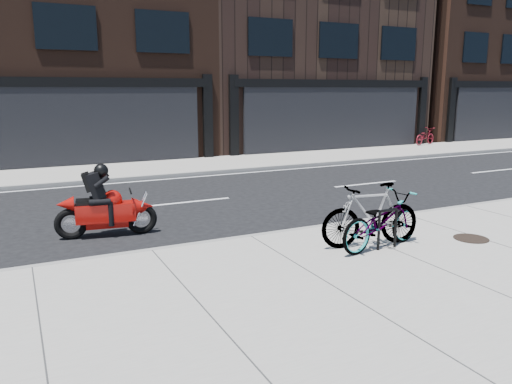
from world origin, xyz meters
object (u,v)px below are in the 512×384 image
bicycle_rear (371,215)px  bicycle_far (425,136)px  bicycle_front (381,221)px  manhole_cover (471,238)px  motorcycle (110,207)px  bike_rack (388,225)px

bicycle_rear → bicycle_far: (13.53, 12.44, -0.15)m
bicycle_front → manhole_cover: size_ratio=2.97×
bicycle_far → manhole_cover: bearing=122.2°
bicycle_front → bicycle_rear: size_ratio=0.99×
bicycle_front → bicycle_far: 18.46m
bicycle_front → motorcycle: 5.43m
motorcycle → bicycle_far: 19.94m
bike_rack → bicycle_front: bearing=138.9°
bicycle_rear → manhole_cover: bicycle_rear is taller
bicycle_far → motorcycle: bearing=101.3°
bike_rack → motorcycle: 5.55m
bicycle_far → bicycle_front: bearing=116.9°
bicycle_rear → manhole_cover: 2.21m
bicycle_rear → motorcycle: bearing=-118.4°
bicycle_front → bicycle_rear: (-0.08, 0.20, 0.08)m
bike_rack → bicycle_front: 0.14m
manhole_cover → bicycle_far: bearing=48.5°
bicycle_rear → bike_rack: bearing=41.1°
bicycle_far → bike_rack: bearing=117.3°
motorcycle → bicycle_rear: bearing=-29.2°
bicycle_front → motorcycle: bearing=41.5°
bicycle_rear → motorcycle: 5.24m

